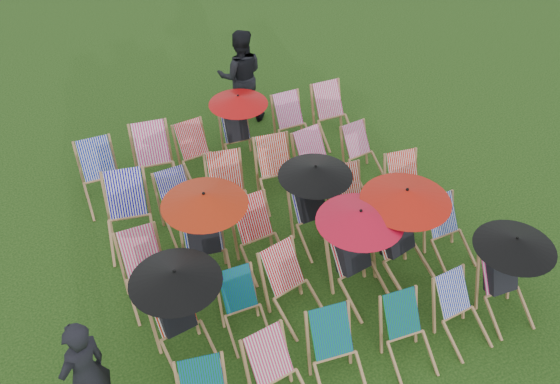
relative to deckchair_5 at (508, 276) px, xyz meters
name	(u,v)px	position (x,y,z in m)	size (l,w,h in m)	color
ground	(287,251)	(-2.06, 2.21, -0.64)	(100.00, 100.00, 0.00)	black
deckchair_1	(280,380)	(-3.24, 0.01, -0.19)	(0.69, 0.89, 0.90)	#A7794E
deckchair_2	(338,358)	(-2.50, -0.01, -0.19)	(0.70, 0.90, 0.91)	#A7794E
deckchair_3	(409,336)	(-1.56, -0.10, -0.23)	(0.62, 0.82, 0.83)	#A7794E
deckchair_4	(463,313)	(-0.75, -0.10, -0.23)	(0.59, 0.79, 0.83)	#A7794E
deckchair_5	(508,276)	(0.00, 0.00, 0.00)	(1.03, 1.08, 1.22)	#A7794E
deckchair_6	(180,313)	(-3.99, 1.22, 0.05)	(1.10, 1.18, 1.31)	#A7794E
deckchair_7	(244,310)	(-3.19, 1.16, -0.24)	(0.57, 0.77, 0.81)	#A7794E
deckchair_8	(294,288)	(-2.48, 1.16, -0.19)	(0.76, 0.94, 0.92)	#A7794E
deckchair_9	(359,253)	(-1.54, 1.13, 0.07)	(1.14, 1.23, 1.36)	#A7794E
deckchair_10	(404,234)	(-0.83, 1.14, 0.11)	(1.21, 1.31, 1.43)	#A7794E
deckchair_11	(450,233)	(0.00, 1.14, -0.22)	(0.57, 0.79, 0.85)	#A7794E
deckchair_12	(147,273)	(-4.12, 2.24, -0.18)	(0.64, 0.88, 0.93)	#A7794E
deckchair_13	(205,236)	(-3.25, 2.30, 0.08)	(1.16, 1.24, 1.38)	#A7794E
deckchair_14	(260,238)	(-2.49, 2.20, -0.18)	(0.66, 0.89, 0.94)	#A7794E
deckchair_15	(315,204)	(-1.57, 2.31, 0.02)	(1.07, 1.11, 1.27)	#A7794E
deckchair_16	(351,203)	(-0.95, 2.30, -0.19)	(0.70, 0.90, 0.91)	#A7794E
deckchair_17	(409,189)	(0.03, 2.20, -0.19)	(0.71, 0.91, 0.90)	#A7794E
deckchair_18	(129,216)	(-4.04, 3.41, -0.13)	(0.86, 1.06, 1.03)	#A7794E
deckchair_19	(180,205)	(-3.27, 3.39, -0.21)	(0.60, 0.82, 0.87)	#A7794E
deckchair_20	(228,191)	(-2.51, 3.34, -0.17)	(0.78, 0.97, 0.95)	#A7794E
deckchair_21	(278,173)	(-1.63, 3.41, -0.17)	(0.74, 0.95, 0.95)	#A7794E
deckchair_22	(319,164)	(-0.92, 3.34, -0.18)	(0.71, 0.92, 0.93)	#A7794E
deckchair_23	(363,153)	(-0.07, 3.36, -0.24)	(0.60, 0.79, 0.81)	#A7794E
deckchair_24	(101,177)	(-4.18, 4.54, -0.17)	(0.67, 0.91, 0.95)	#A7794E
deckchair_25	(155,162)	(-3.31, 4.50, -0.14)	(0.80, 1.02, 1.02)	#A7794E
deckchair_26	(198,154)	(-2.58, 4.49, -0.20)	(0.65, 0.86, 0.88)	#A7794E
deckchair_27	(239,127)	(-1.76, 4.69, -0.02)	(1.00, 1.05, 1.19)	#A7794E
deckchair_28	(294,124)	(-0.75, 4.60, -0.20)	(0.61, 0.84, 0.89)	#A7794E
deckchair_29	(334,115)	(0.02, 4.52, -0.17)	(0.66, 0.89, 0.94)	#A7794E
person_left	(85,374)	(-5.18, 0.80, 0.14)	(0.57, 0.38, 1.57)	black
person_rear	(241,76)	(-1.21, 5.86, 0.25)	(0.87, 0.68, 1.78)	black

